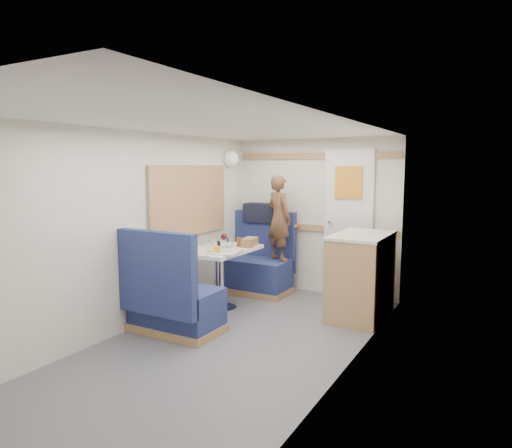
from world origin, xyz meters
The scene contains 27 objects.
floor centered at (0.00, 0.00, 0.00)m, with size 4.50×4.50×0.00m, color #515156.
ceiling centered at (0.00, 0.00, 2.00)m, with size 4.50×4.50×0.00m, color silver.
wall_back centered at (0.00, 2.25, 1.00)m, with size 2.20×0.02×2.00m, color silver.
wall_left centered at (-1.10, 0.00, 1.00)m, with size 0.02×4.50×2.00m, color silver.
wall_right centered at (1.10, 0.00, 1.00)m, with size 0.02×4.50×2.00m, color silver.
oak_trim_low centered at (0.00, 2.23, 0.85)m, with size 2.15×0.02×0.08m, color #9D6D47.
oak_trim_high centered at (0.00, 2.23, 1.78)m, with size 2.15×0.02×0.08m, color #9D6D47.
side_window centered at (-1.08, 1.00, 1.25)m, with size 0.04×1.30×0.72m, color #9FA38A.
rear_door centered at (0.45, 2.22, 0.97)m, with size 0.62×0.12×1.86m.
dinette_table centered at (-0.65, 1.00, 0.57)m, with size 0.62×0.92×0.72m.
bench_far centered at (-0.65, 1.86, 0.30)m, with size 0.90×0.59×1.05m.
bench_near centered at (-0.65, 0.14, 0.30)m, with size 0.90×0.59×1.05m.
ledge centered at (-0.65, 2.12, 0.88)m, with size 0.90×0.14×0.04m, color #9D6D47.
dome_light centered at (-1.04, 1.85, 1.75)m, with size 0.20×0.20×0.20m, color white.
galley_counter centered at (0.82, 1.55, 0.47)m, with size 0.57×0.92×0.92m.
person centered at (-0.36, 1.90, 0.99)m, with size 0.40×0.26×1.09m, color brown.
duffel_bag centered at (-0.69, 2.12, 1.03)m, with size 0.52×0.25×0.25m, color black.
tray centered at (-0.45, 0.80, 0.73)m, with size 0.29×0.37×0.02m, color silver.
orange_fruit centered at (-0.50, 0.70, 0.77)m, with size 0.07×0.07×0.07m, color #DC5C09.
cheese_block centered at (-0.54, 0.66, 0.76)m, with size 0.10×0.06×0.03m, color #EDDB89.
wine_glass centered at (-0.63, 1.03, 0.84)m, with size 0.08×0.08×0.17m.
tumbler_left centered at (-0.88, 0.62, 0.77)m, with size 0.07×0.07×0.11m, color white.
tumbler_right centered at (-0.61, 1.13, 0.78)m, with size 0.07×0.07×0.11m, color silver.
beer_glass centered at (-0.52, 1.20, 0.77)m, with size 0.07×0.07×0.11m, color brown.
pepper_grinder centered at (-0.60, 0.89, 0.77)m, with size 0.04×0.04×0.10m, color black.
salt_grinder centered at (-0.75, 1.00, 0.76)m, with size 0.04×0.04×0.09m, color silver.
bread_loaf centered at (-0.43, 1.27, 0.77)m, with size 0.13×0.24×0.10m, color brown.
Camera 1 is at (2.19, -3.27, 1.65)m, focal length 32.00 mm.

